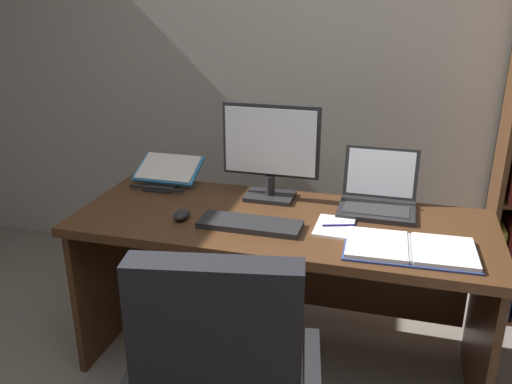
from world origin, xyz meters
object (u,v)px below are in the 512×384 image
at_px(laptop, 378,197).
at_px(reading_stand_with_book, 167,172).
at_px(monitor, 271,153).
at_px(computer_mouse, 182,215).
at_px(keyboard, 250,224).
at_px(desk, 285,253).
at_px(open_binder, 410,249).
at_px(notepad, 334,227).
at_px(pen, 339,225).

relative_size(laptop, reading_stand_with_book, 1.03).
bearing_deg(monitor, computer_mouse, -131.95).
height_order(laptop, keyboard, laptop).
height_order(desk, keyboard, keyboard).
bearing_deg(open_binder, reading_stand_with_book, 157.24).
height_order(monitor, notepad, monitor).
height_order(keyboard, notepad, keyboard).
bearing_deg(keyboard, monitor, 90.00).
bearing_deg(desk, open_binder, -24.71).
xyz_separation_m(computer_mouse, pen, (0.65, 0.08, -0.01)).
xyz_separation_m(open_binder, pen, (-0.28, 0.13, 0.00)).
relative_size(monitor, keyboard, 1.06).
bearing_deg(pen, keyboard, -166.46).
relative_size(desk, keyboard, 4.20).
height_order(reading_stand_with_book, notepad, reading_stand_with_book).
bearing_deg(open_binder, keyboard, 173.24).
distance_m(laptop, notepad, 0.30).
relative_size(monitor, reading_stand_with_book, 1.41).
bearing_deg(laptop, open_binder, -69.53).
bearing_deg(keyboard, laptop, 34.75).
height_order(monitor, reading_stand_with_book, monitor).
bearing_deg(pen, reading_stand_with_book, 161.22).
bearing_deg(notepad, reading_stand_with_book, 160.82).
bearing_deg(notepad, keyboard, -165.68).
xyz_separation_m(monitor, keyboard, (-0.00, -0.33, -0.21)).
relative_size(computer_mouse, reading_stand_with_book, 0.33).
relative_size(keyboard, computer_mouse, 4.04).
distance_m(desk, open_binder, 0.62).
bearing_deg(reading_stand_with_book, desk, -16.94).
xyz_separation_m(keyboard, open_binder, (0.63, -0.05, -0.00)).
bearing_deg(notepad, laptop, 58.66).
distance_m(monitor, computer_mouse, 0.49).
height_order(laptop, open_binder, laptop).
bearing_deg(reading_stand_with_book, keyboard, -35.71).
relative_size(desk, computer_mouse, 16.95).
xyz_separation_m(desk, open_binder, (0.53, -0.24, 0.21)).
xyz_separation_m(reading_stand_with_book, open_binder, (1.17, -0.44, -0.05)).
bearing_deg(pen, laptop, 62.09).
bearing_deg(desk, laptop, 20.84).
height_order(computer_mouse, reading_stand_with_book, reading_stand_with_book).
height_order(reading_stand_with_book, open_binder, reading_stand_with_book).
distance_m(keyboard, pen, 0.36).
bearing_deg(keyboard, computer_mouse, 180.00).
distance_m(laptop, reading_stand_with_book, 1.03).
bearing_deg(reading_stand_with_book, monitor, -5.81).
xyz_separation_m(computer_mouse, open_binder, (0.93, -0.05, -0.01)).
height_order(computer_mouse, pen, computer_mouse).
bearing_deg(desk, notepad, -25.21).
relative_size(reading_stand_with_book, notepad, 1.50).
bearing_deg(computer_mouse, keyboard, 0.00).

